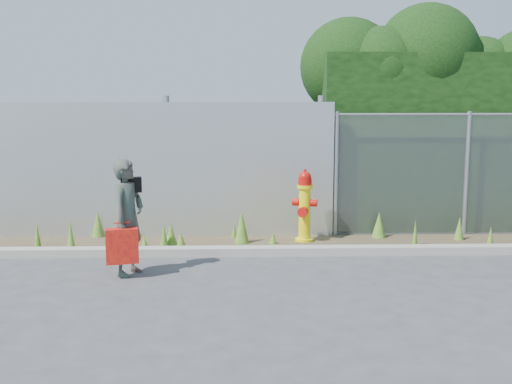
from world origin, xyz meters
The scene contains 9 objects.
ground centered at (0.00, 0.00, 0.00)m, with size 80.00×80.00×0.00m, color #3E3E41.
curb centered at (0.00, 1.80, 0.06)m, with size 16.00×0.22×0.12m, color gray.
weed_strip centered at (-0.43, 2.45, 0.12)m, with size 16.00×1.32×0.53m.
corrugated_fence centered at (-3.25, 3.01, 1.10)m, with size 8.50×0.21×2.30m.
hedge centered at (4.27, 4.03, 2.06)m, with size 7.64×2.02×3.88m.
fire_hydrant centered at (0.50, 2.58, 0.57)m, with size 0.39×0.35×1.17m.
woman centered at (-1.98, 0.87, 0.76)m, with size 0.55×0.36×1.52m, color #106957.
red_tote_bag centered at (-2.03, 0.66, 0.43)m, with size 0.41×0.15×0.54m.
black_shoulder_bag centered at (-1.95, 1.00, 1.17)m, with size 0.27×0.11×0.20m.
Camera 1 is at (-0.54, -7.32, 2.40)m, focal length 45.00 mm.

